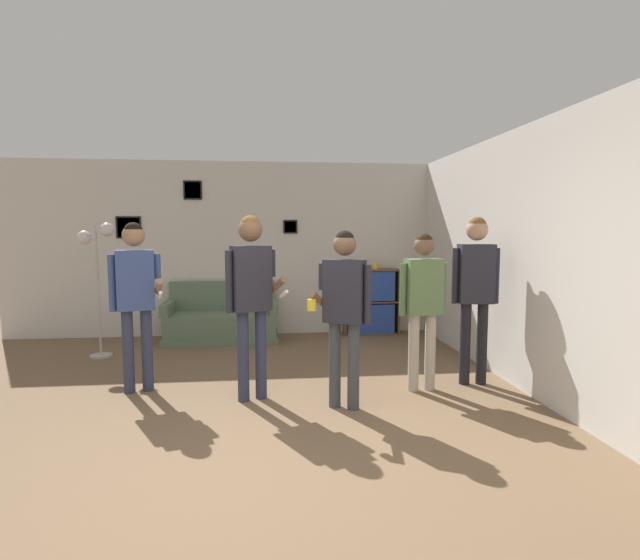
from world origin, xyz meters
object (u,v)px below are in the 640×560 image
person_spectator_near_bookshelf (423,295)px  couch (222,321)px  person_player_foreground_left (135,288)px  person_watcher_holding_cup (344,301)px  floor_lamp (97,259)px  person_player_foreground_center (251,286)px  bookshelf (371,302)px  drinking_cup (375,266)px  person_spectator_far_right (475,281)px

person_spectator_near_bookshelf → couch: bearing=130.6°
person_player_foreground_left → person_watcher_holding_cup: bearing=-19.2°
floor_lamp → person_spectator_near_bookshelf: bearing=-25.4°
person_spectator_near_bookshelf → person_player_foreground_center: bearing=-176.5°
couch → person_player_foreground_center: (0.52, -2.72, 0.82)m
couch → person_player_foreground_left: (-0.65, -2.35, 0.78)m
person_player_foreground_left → person_spectator_near_bookshelf: 2.90m
person_watcher_holding_cup → person_player_foreground_left: bearing=160.8°
floor_lamp → person_watcher_holding_cup: floor_lamp is taller
bookshelf → drinking_cup: bearing=0.6°
person_player_foreground_left → floor_lamp: bearing=119.2°
bookshelf → person_spectator_near_bookshelf: bearing=-91.5°
person_watcher_holding_cup → drinking_cup: (1.02, 3.25, 0.08)m
couch → floor_lamp: 1.98m
couch → person_spectator_near_bookshelf: bearing=-49.4°
person_spectator_far_right → person_player_foreground_left: bearing=177.9°
person_player_foreground_center → person_player_foreground_left: bearing=162.3°
bookshelf → person_player_foreground_left: bearing=-139.3°
person_spectator_near_bookshelf → drinking_cup: person_spectator_near_bookshelf is taller
person_watcher_holding_cup → floor_lamp: bearing=142.3°
person_player_foreground_center → drinking_cup: bearing=57.4°
person_spectator_far_right → drinking_cup: (-0.47, 2.68, -0.02)m
drinking_cup → person_player_foreground_left: bearing=-139.9°
person_player_foreground_left → person_spectator_far_right: bearing=-2.1°
drinking_cup → person_spectator_near_bookshelf: bearing=-92.8°
floor_lamp → person_player_foreground_center: (2.00, -1.87, -0.17)m
person_player_foreground_center → person_spectator_far_right: (2.34, 0.24, -0.00)m
couch → person_spectator_near_bookshelf: person_spectator_near_bookshelf is taller
person_spectator_near_bookshelf → floor_lamp: bearing=154.6°
floor_lamp → person_spectator_far_right: bearing=-20.6°
couch → drinking_cup: bearing=4.8°
person_player_foreground_center → couch: bearing=100.7°
bookshelf → drinking_cup: 0.58m
couch → person_spectator_far_right: (2.85, -2.48, 0.82)m
person_player_foreground_left → person_watcher_holding_cup: (2.01, -0.70, -0.06)m
floor_lamp → drinking_cup: bearing=15.1°
couch → person_watcher_holding_cup: bearing=-65.9°
bookshelf → floor_lamp: floor_lamp is taller
bookshelf → person_spectator_near_bookshelf: size_ratio=0.64×
couch → person_player_foreground_left: person_player_foreground_left is taller
floor_lamp → person_player_foreground_left: bearing=-60.8°
person_spectator_near_bookshelf → person_spectator_far_right: (0.61, 0.14, 0.13)m
bookshelf → person_player_foreground_left: 3.94m
couch → bookshelf: 2.33m
person_watcher_holding_cup → person_spectator_near_bookshelf: bearing=26.2°
couch → bookshelf: bearing=4.9°
bookshelf → person_spectator_far_right: 2.79m
person_spectator_far_right → couch: bearing=139.0°
bookshelf → person_spectator_far_right: person_spectator_far_right is taller
floor_lamp → drinking_cup: 4.01m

